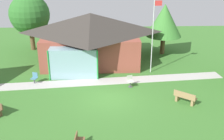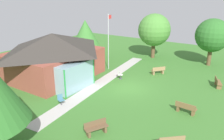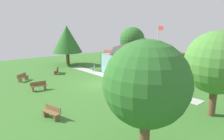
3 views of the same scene
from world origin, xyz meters
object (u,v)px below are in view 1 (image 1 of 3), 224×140
bench_mid_right (185,98)px  tree_behind_pavilion_left (30,15)px  patio_chair_lawn_spare (130,81)px  tree_behind_pavilion_right (164,20)px  pavilion (90,37)px  patio_chair_west (34,78)px  flagpole (153,34)px

bench_mid_right → tree_behind_pavilion_left: tree_behind_pavilion_left is taller
bench_mid_right → patio_chair_lawn_spare: bearing=-179.5°
tree_behind_pavilion_left → tree_behind_pavilion_right: size_ratio=1.16×
pavilion → patio_chair_lawn_spare: pavilion is taller
tree_behind_pavilion_right → patio_chair_lawn_spare: bearing=-117.8°
bench_mid_right → tree_behind_pavilion_right: (0.69, 10.45, 3.02)m
bench_mid_right → tree_behind_pavilion_left: size_ratio=0.25×
patio_chair_west → tree_behind_pavilion_left: tree_behind_pavilion_left is taller
patio_chair_lawn_spare → tree_behind_pavilion_left: size_ratio=0.15×
pavilion → patio_chair_west: pavilion is taller
bench_mid_right → pavilion: bearing=166.2°
patio_chair_lawn_spare → tree_behind_pavilion_right: size_ratio=0.17×
patio_chair_west → patio_chair_lawn_spare: same height
flagpole → patio_chair_west: bearing=-168.6°
pavilion → tree_behind_pavilion_left: bearing=149.5°
tree_behind_pavilion_left → bench_mid_right: bearing=-43.8°
tree_behind_pavilion_right → pavilion: bearing=-165.8°
pavilion → tree_behind_pavilion_right: size_ratio=1.88×
tree_behind_pavilion_left → tree_behind_pavilion_right: tree_behind_pavilion_left is taller
flagpole → tree_behind_pavilion_left: bearing=149.3°
bench_mid_right → patio_chair_lawn_spare: patio_chair_lawn_spare is taller
patio_chair_lawn_spare → tree_behind_pavilion_left: tree_behind_pavilion_left is taller
patio_chair_lawn_spare → tree_behind_pavilion_right: tree_behind_pavilion_right is taller
bench_mid_right → patio_chair_west: 11.35m
patio_chair_west → tree_behind_pavilion_left: 9.62m
pavilion → bench_mid_right: bearing=-52.8°
patio_chair_west → tree_behind_pavilion_right: bearing=-130.7°
bench_mid_right → flagpole: bearing=142.5°
pavilion → flagpole: flagpole is taller
bench_mid_right → patio_chair_lawn_spare: 4.35m
pavilion → tree_behind_pavilion_left: 7.50m
flagpole → patio_chair_lawn_spare: (-2.08, -2.79, -2.97)m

